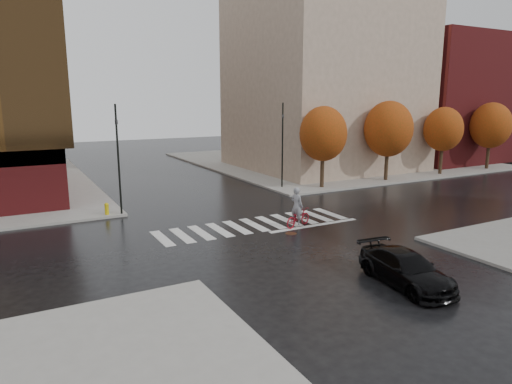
% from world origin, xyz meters
% --- Properties ---
extents(ground, '(120.00, 120.00, 0.00)m').
position_xyz_m(ground, '(0.00, 0.00, 0.00)').
color(ground, black).
rests_on(ground, ground).
extents(sidewalk_ne, '(30.00, 30.00, 0.15)m').
position_xyz_m(sidewalk_ne, '(21.00, 21.00, 0.07)').
color(sidewalk_ne, gray).
rests_on(sidewalk_ne, ground).
extents(crosswalk, '(12.00, 3.00, 0.01)m').
position_xyz_m(crosswalk, '(0.00, 0.50, 0.01)').
color(crosswalk, silver).
rests_on(crosswalk, ground).
extents(building_ne_tan, '(16.00, 16.00, 18.00)m').
position_xyz_m(building_ne_tan, '(17.00, 17.00, 9.15)').
color(building_ne_tan, gray).
rests_on(building_ne_tan, sidewalk_ne).
extents(building_ne_brick, '(14.00, 14.00, 14.00)m').
position_xyz_m(building_ne_brick, '(33.00, 16.00, 7.15)').
color(building_ne_brick, maroon).
rests_on(building_ne_brick, sidewalk_ne).
extents(tree_ne_a, '(3.80, 3.80, 6.50)m').
position_xyz_m(tree_ne_a, '(10.00, 7.40, 4.46)').
color(tree_ne_a, '#312016').
rests_on(tree_ne_a, sidewalk_ne).
extents(tree_ne_b, '(4.20, 4.20, 6.89)m').
position_xyz_m(tree_ne_b, '(17.00, 7.40, 4.62)').
color(tree_ne_b, '#312016').
rests_on(tree_ne_b, sidewalk_ne).
extents(tree_ne_c, '(3.60, 3.60, 6.31)m').
position_xyz_m(tree_ne_c, '(24.00, 7.40, 4.37)').
color(tree_ne_c, '#312016').
rests_on(tree_ne_c, sidewalk_ne).
extents(tree_ne_d, '(4.00, 4.00, 6.70)m').
position_xyz_m(tree_ne_d, '(31.00, 7.40, 4.54)').
color(tree_ne_d, '#312016').
rests_on(tree_ne_d, sidewalk_ne).
extents(sedan, '(2.37, 4.74, 1.32)m').
position_xyz_m(sedan, '(1.10, -10.00, 0.66)').
color(sedan, black).
rests_on(sedan, ground).
extents(cyclist, '(2.15, 1.34, 2.31)m').
position_xyz_m(cyclist, '(2.02, -1.00, 0.79)').
color(cyclist, maroon).
rests_on(cyclist, ground).
extents(traffic_light_nw, '(0.20, 0.18, 6.76)m').
position_xyz_m(traffic_light_nw, '(-6.30, 6.30, 3.94)').
color(traffic_light_nw, black).
rests_on(traffic_light_nw, sidewalk_nw).
extents(traffic_light_ne, '(0.17, 0.19, 6.75)m').
position_xyz_m(traffic_light_ne, '(7.18, 9.00, 3.94)').
color(traffic_light_ne, black).
rests_on(traffic_light_ne, sidewalk_ne).
extents(fire_hydrant, '(0.27, 0.27, 0.75)m').
position_xyz_m(fire_hydrant, '(-7.15, 6.50, 0.56)').
color(fire_hydrant, gold).
rests_on(fire_hydrant, sidewalk_nw).
extents(manhole, '(0.72, 0.72, 0.01)m').
position_xyz_m(manhole, '(0.94, -2.00, 0.01)').
color(manhole, '#492A1A').
rests_on(manhole, ground).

